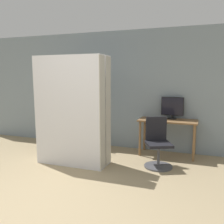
{
  "coord_description": "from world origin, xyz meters",
  "views": [
    {
      "loc": [
        1.9,
        -2.29,
        1.67
      ],
      "look_at": [
        0.42,
        1.78,
        1.05
      ],
      "focal_mm": 40.0,
      "sensor_mm": 36.0,
      "label": 1
    }
  ],
  "objects_px": {
    "monitor": "(172,107)",
    "mattress_far": "(77,110)",
    "office_chair": "(158,147)",
    "mattress_near": "(69,112)",
    "bookshelf": "(73,112)"
  },
  "relations": [
    {
      "from": "monitor",
      "to": "bookshelf",
      "type": "xyz_separation_m",
      "value": [
        -2.42,
        0.01,
        -0.22
      ]
    },
    {
      "from": "office_chair",
      "to": "mattress_near",
      "type": "height_order",
      "value": "mattress_near"
    },
    {
      "from": "office_chair",
      "to": "mattress_far",
      "type": "bearing_deg",
      "value": -172.06
    },
    {
      "from": "monitor",
      "to": "mattress_near",
      "type": "xyz_separation_m",
      "value": [
        -1.7,
        -1.4,
        0.01
      ]
    },
    {
      "from": "bookshelf",
      "to": "mattress_near",
      "type": "relative_size",
      "value": 0.8
    },
    {
      "from": "monitor",
      "to": "office_chair",
      "type": "height_order",
      "value": "monitor"
    },
    {
      "from": "monitor",
      "to": "mattress_near",
      "type": "height_order",
      "value": "mattress_near"
    },
    {
      "from": "mattress_near",
      "to": "mattress_far",
      "type": "height_order",
      "value": "mattress_near"
    },
    {
      "from": "monitor",
      "to": "mattress_far",
      "type": "xyz_separation_m",
      "value": [
        -1.7,
        -1.11,
        0.01
      ]
    },
    {
      "from": "monitor",
      "to": "mattress_far",
      "type": "bearing_deg",
      "value": -146.83
    },
    {
      "from": "mattress_near",
      "to": "mattress_far",
      "type": "distance_m",
      "value": 0.29
    },
    {
      "from": "monitor",
      "to": "office_chair",
      "type": "xyz_separation_m",
      "value": [
        -0.14,
        -0.89,
        -0.65
      ]
    },
    {
      "from": "mattress_near",
      "to": "mattress_far",
      "type": "relative_size",
      "value": 1.0
    },
    {
      "from": "monitor",
      "to": "mattress_far",
      "type": "height_order",
      "value": "mattress_far"
    },
    {
      "from": "bookshelf",
      "to": "mattress_far",
      "type": "bearing_deg",
      "value": -57.33
    }
  ]
}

